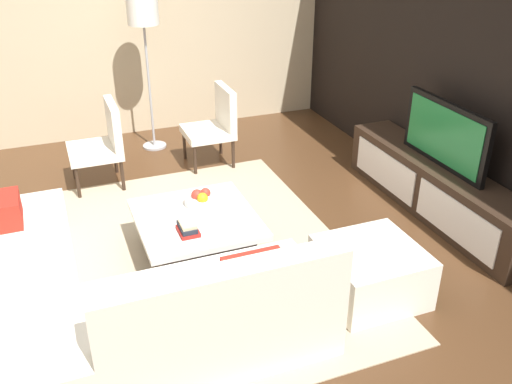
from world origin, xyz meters
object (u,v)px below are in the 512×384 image
(accent_chair_near, at_px, (103,140))
(ottoman, at_px, (370,272))
(coffee_table, at_px, (197,235))
(floor_lamp, at_px, (143,19))
(sectional_couch, at_px, (85,298))
(book_stack, at_px, (188,228))
(fruit_bowl, at_px, (201,199))
(media_console, at_px, (436,189))
(accent_chair_far, at_px, (216,122))
(television, at_px, (445,135))

(accent_chair_near, xyz_separation_m, ottoman, (2.62, 1.56, -0.29))
(coffee_table, height_order, floor_lamp, floor_lamp)
(sectional_couch, xyz_separation_m, coffee_table, (-0.61, 0.95, -0.08))
(sectional_couch, height_order, book_stack, sectional_couch)
(coffee_table, distance_m, book_stack, 0.33)
(coffee_table, xyz_separation_m, book_stack, (0.22, -0.13, 0.22))
(floor_lamp, height_order, ottoman, floor_lamp)
(book_stack, bearing_deg, sectional_couch, -64.47)
(accent_chair_near, height_order, ottoman, accent_chair_near)
(accent_chair_near, distance_m, ottoman, 3.07)
(sectional_couch, height_order, accent_chair_near, accent_chair_near)
(sectional_couch, distance_m, coffee_table, 1.14)
(accent_chair_near, distance_m, floor_lamp, 1.46)
(ottoman, distance_m, fruit_bowl, 1.51)
(accent_chair_near, relative_size, ottoman, 1.24)
(floor_lamp, bearing_deg, book_stack, -6.09)
(media_console, height_order, accent_chair_near, accent_chair_near)
(sectional_couch, relative_size, accent_chair_far, 2.75)
(coffee_table, height_order, book_stack, book_stack)
(ottoman, bearing_deg, floor_lamp, -165.28)
(television, relative_size, ottoman, 1.55)
(television, height_order, fruit_bowl, television)
(coffee_table, distance_m, accent_chair_near, 1.76)
(media_console, bearing_deg, sectional_couch, -81.02)
(accent_chair_near, bearing_deg, coffee_table, 26.04)
(fruit_bowl, bearing_deg, accent_chair_far, 158.28)
(media_console, bearing_deg, accent_chair_far, -139.69)
(media_console, bearing_deg, ottoman, -55.10)
(media_console, relative_size, accent_chair_near, 2.70)
(ottoman, bearing_deg, television, 124.89)
(coffee_table, bearing_deg, floor_lamp, 176.29)
(media_console, relative_size, ottoman, 3.36)
(ottoman, relative_size, book_stack, 3.29)
(television, distance_m, sectional_couch, 3.33)
(floor_lamp, distance_m, ottoman, 3.77)
(sectional_couch, relative_size, book_stack, 11.24)
(coffee_table, bearing_deg, accent_chair_near, -163.14)
(media_console, distance_m, television, 0.55)
(ottoman, bearing_deg, accent_chair_near, -149.23)
(accent_chair_far, bearing_deg, television, 41.90)
(media_console, distance_m, coffee_table, 2.30)
(coffee_table, xyz_separation_m, floor_lamp, (-2.46, 0.16, 1.31))
(coffee_table, height_order, fruit_bowl, fruit_bowl)
(floor_lamp, bearing_deg, sectional_couch, -19.92)
(ottoman, height_order, book_stack, book_stack)
(media_console, xyz_separation_m, ottoman, (0.86, -1.24, -0.05))
(television, height_order, floor_lamp, floor_lamp)
(coffee_table, bearing_deg, ottoman, 47.70)
(fruit_bowl, bearing_deg, accent_chair_near, -157.88)
(media_console, distance_m, fruit_bowl, 2.22)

